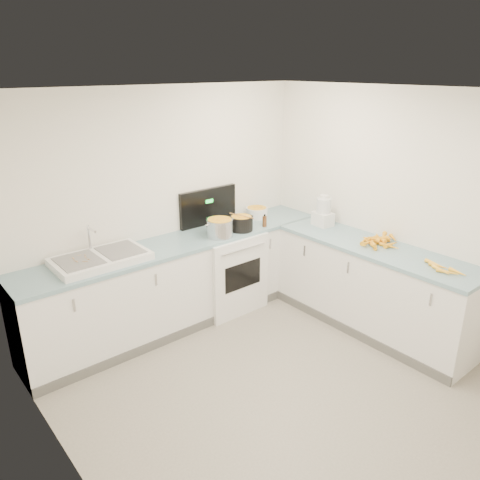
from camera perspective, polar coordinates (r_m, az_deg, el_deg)
floor at (r=4.27m, az=6.68°, el=-18.38°), size 3.50×4.00×0.00m
ceiling at (r=3.34m, az=8.51°, el=17.33°), size 3.50×4.00×0.00m
wall_back at (r=5.11m, az=-9.10°, el=4.07°), size 3.50×0.00×2.50m
wall_left at (r=2.75m, az=-18.98°, el=-11.93°), size 0.00×4.00×2.50m
wall_right at (r=4.99m, az=21.41°, el=2.47°), size 0.00×4.00×2.50m
counter_back at (r=5.14m, az=-6.88°, el=-5.00°), size 3.50×0.62×0.94m
counter_right at (r=5.16m, az=15.76°, el=-5.57°), size 0.62×2.20×0.94m
stove at (r=5.42m, az=-1.92°, el=-3.44°), size 0.76×0.65×1.36m
sink at (r=4.57m, az=-16.64°, el=-2.18°), size 0.86×0.52×0.31m
steel_pot at (r=5.03m, az=-2.48°, el=1.37°), size 0.38×0.38×0.21m
black_pot at (r=5.22m, az=0.18°, el=1.93°), size 0.32×0.32×0.18m
wooden_spoon at (r=5.18m, az=0.18°, el=2.99°), size 0.09×0.32×0.01m
mixing_bowl at (r=5.68m, az=2.04°, el=3.38°), size 0.30×0.30×0.12m
extract_bottle at (r=5.35m, az=3.01°, el=2.28°), size 0.05×0.05×0.12m
spice_jar at (r=5.43m, az=3.03°, el=2.31°), size 0.05×0.05×0.08m
food_processor at (r=5.44m, az=10.12°, el=3.31°), size 0.19×0.23×0.36m
carrot_pile at (r=5.03m, az=16.44°, el=-0.07°), size 0.45×0.42×0.09m
peeled_carrots at (r=4.59m, az=23.55°, el=-3.22°), size 0.17×0.42×0.04m
peelings at (r=4.48m, az=-18.77°, el=-2.33°), size 0.21×0.27×0.01m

